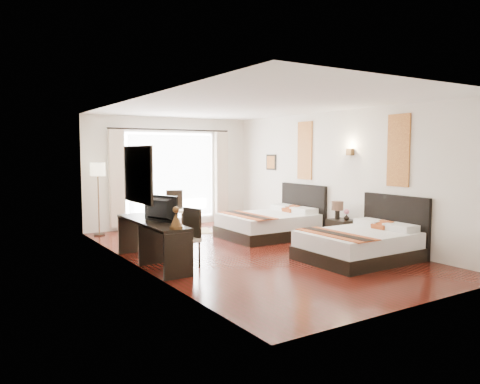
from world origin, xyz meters
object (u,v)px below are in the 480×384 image
floor_lamp (98,174)px  window_chair (175,217)px  bed_far (271,224)px  table_lamp (337,207)px  console_desk (152,242)px  desk_chair (184,249)px  fruit_bowl (155,208)px  vase (346,218)px  side_table (156,220)px  nightstand (342,232)px  television (157,209)px  bed_near (362,243)px

floor_lamp → window_chair: size_ratio=1.76×
bed_far → table_lamp: bearing=-63.0°
console_desk → desk_chair: 0.60m
fruit_bowl → console_desk: bearing=-112.8°
bed_far → vase: 1.77m
vase → window_chair: window_chair is taller
table_lamp → fruit_bowl: (-2.68, 3.43, -0.18)m
window_chair → side_table: bearing=-49.2°
table_lamp → desk_chair: size_ratio=0.40×
nightstand → vase: size_ratio=4.46×
table_lamp → floor_lamp: 5.41m
nightstand → desk_chair: size_ratio=0.55×
nightstand → window_chair: 4.28m
side_table → desk_chair: bearing=-104.7°
vase → television: size_ratio=0.16×
television → fruit_bowl: television is taller
desk_chair → floor_lamp: floor_lamp is taller
window_chair → bed_near: bearing=39.0°
console_desk → side_table: (1.31, 3.06, -0.10)m
table_lamp → vase: 0.30m
vase → television: television is taller
nightstand → vase: bearing=-74.5°
bed_near → nightstand: (0.68, 1.19, -0.03)m
floor_lamp → window_chair: 2.20m
nightstand → vase: (0.03, -0.10, 0.30)m
console_desk → floor_lamp: 3.44m
television → desk_chair: 0.81m
nightstand → television: (-3.96, 0.28, 0.72)m
bed_near → fruit_bowl: 5.15m
fruit_bowl → floor_lamp: bearing=170.3°
bed_near → television: size_ratio=2.55×
television → fruit_bowl: 3.53m
console_desk → television: television is taller
side_table → fruit_bowl: bearing=-178.6°
bed_near → vase: bed_near is taller
table_lamp → console_desk: 4.00m
desk_chair → fruit_bowl: desk_chair is taller
table_lamp → side_table: table_lamp is taller
desk_chair → window_chair: size_ratio=1.03×
bed_near → desk_chair: 3.16m
console_desk → bed_far: bearing=17.0°
bed_near → table_lamp: bed_near is taller
bed_far → vase: bearing=-64.8°
bed_far → nightstand: bed_far is taller
bed_near → television: bearing=155.9°
floor_lamp → side_table: floor_lamp is taller
console_desk → window_chair: (1.90, 3.25, -0.09)m
television → floor_lamp: 3.51m
bed_far → nightstand: (0.72, -1.49, -0.04)m
nightstand → floor_lamp: floor_lamp is taller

